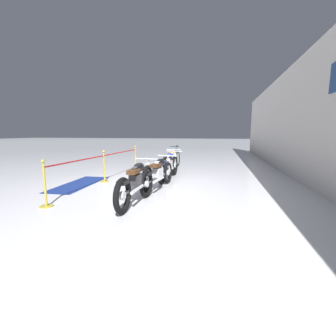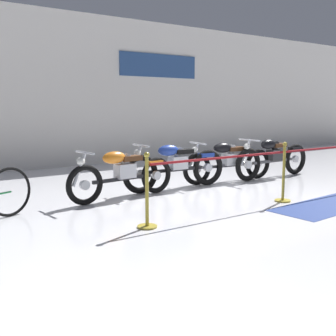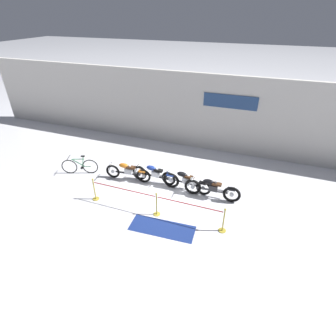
# 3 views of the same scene
# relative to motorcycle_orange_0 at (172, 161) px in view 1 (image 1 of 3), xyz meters

# --- Properties ---
(ground_plane) EXTENTS (120.00, 120.00, 0.00)m
(ground_plane) POSITION_rel_motorcycle_orange_0_xyz_m (2.09, -0.52, -0.47)
(ground_plane) COLOR silver
(back_wall) EXTENTS (28.00, 0.29, 4.20)m
(back_wall) POSITION_rel_motorcycle_orange_0_xyz_m (2.09, 4.61, 1.64)
(back_wall) COLOR silver
(back_wall) RESTS_ON ground
(motorcycle_orange_0) EXTENTS (2.25, 0.62, 0.93)m
(motorcycle_orange_0) POSITION_rel_motorcycle_orange_0_xyz_m (0.00, 0.00, 0.00)
(motorcycle_orange_0) COLOR black
(motorcycle_orange_0) RESTS_ON ground
(motorcycle_blue_1) EXTENTS (2.39, 0.62, 0.96)m
(motorcycle_blue_1) POSITION_rel_motorcycle_orange_0_xyz_m (1.31, 0.17, 0.01)
(motorcycle_blue_1) COLOR black
(motorcycle_blue_1) RESTS_ON ground
(motorcycle_black_2) EXTENTS (2.37, 0.62, 0.92)m
(motorcycle_black_2) POSITION_rel_motorcycle_orange_0_xyz_m (2.78, 0.19, -0.00)
(motorcycle_black_2) COLOR black
(motorcycle_black_2) RESTS_ON ground
(motorcycle_black_3) EXTENTS (2.42, 0.62, 0.95)m
(motorcycle_black_3) POSITION_rel_motorcycle_orange_0_xyz_m (4.01, 0.00, 0.01)
(motorcycle_black_3) COLOR black
(motorcycle_black_3) RESTS_ON ground
(bicycle) EXTENTS (1.68, 0.73, 0.98)m
(bicycle) POSITION_rel_motorcycle_orange_0_xyz_m (-2.47, -0.29, -0.06)
(bicycle) COLOR black
(bicycle) RESTS_ON ground
(stanchion_far_left) EXTENTS (5.52, 0.28, 1.05)m
(stanchion_far_left) POSITION_rel_motorcycle_orange_0_xyz_m (0.97, -1.81, 0.20)
(stanchion_far_left) COLOR gold
(stanchion_far_left) RESTS_ON ground
(stanchion_mid_left) EXTENTS (0.28, 0.28, 1.05)m
(stanchion_mid_left) POSITION_rel_motorcycle_orange_0_xyz_m (2.22, -1.81, -0.11)
(stanchion_mid_left) COLOR gold
(stanchion_mid_left) RESTS_ON ground
(stanchion_mid_right) EXTENTS (0.28, 0.28, 1.05)m
(stanchion_mid_right) POSITION_rel_motorcycle_orange_0_xyz_m (4.83, -1.81, -0.11)
(stanchion_mid_right) COLOR gold
(stanchion_mid_right) RESTS_ON ground
(floor_banner) EXTENTS (2.49, 1.05, 0.01)m
(floor_banner) POSITION_rel_motorcycle_orange_0_xyz_m (2.70, -2.46, -0.46)
(floor_banner) COLOR navy
(floor_banner) RESTS_ON ground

